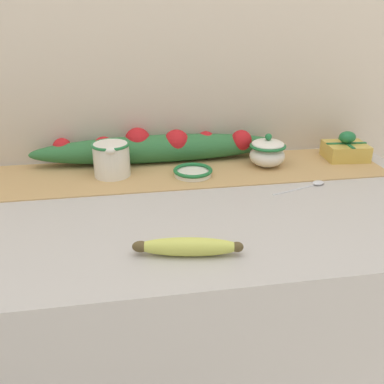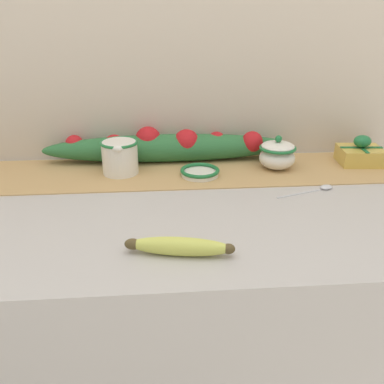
{
  "view_description": "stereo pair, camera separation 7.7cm",
  "coord_description": "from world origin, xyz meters",
  "px_view_note": "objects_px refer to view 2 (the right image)",
  "views": [
    {
      "loc": [
        -0.11,
        -0.92,
        1.32
      ],
      "look_at": [
        0.04,
        -0.05,
        0.93
      ],
      "focal_mm": 40.0,
      "sensor_mm": 36.0,
      "label": 1
    },
    {
      "loc": [
        -0.03,
        -0.93,
        1.32
      ],
      "look_at": [
        0.04,
        -0.05,
        0.93
      ],
      "focal_mm": 40.0,
      "sensor_mm": 36.0,
      "label": 2
    }
  ],
  "objects_px": {
    "cream_pitcher": "(120,156)",
    "spoon": "(322,188)",
    "banana": "(179,246)",
    "gift_box": "(360,154)",
    "sugar_bowl": "(277,154)",
    "small_dish": "(200,172)"
  },
  "relations": [
    {
      "from": "cream_pitcher",
      "to": "gift_box",
      "type": "bearing_deg",
      "value": 1.84
    },
    {
      "from": "sugar_bowl",
      "to": "banana",
      "type": "relative_size",
      "value": 0.5
    },
    {
      "from": "banana",
      "to": "gift_box",
      "type": "distance_m",
      "value": 0.73
    },
    {
      "from": "cream_pitcher",
      "to": "spoon",
      "type": "distance_m",
      "value": 0.55
    },
    {
      "from": "small_dish",
      "to": "spoon",
      "type": "distance_m",
      "value": 0.33
    },
    {
      "from": "sugar_bowl",
      "to": "gift_box",
      "type": "bearing_deg",
      "value": 5.22
    },
    {
      "from": "cream_pitcher",
      "to": "sugar_bowl",
      "type": "distance_m",
      "value": 0.45
    },
    {
      "from": "banana",
      "to": "spoon",
      "type": "relative_size",
      "value": 1.29
    },
    {
      "from": "sugar_bowl",
      "to": "banana",
      "type": "bearing_deg",
      "value": -124.77
    },
    {
      "from": "sugar_bowl",
      "to": "spoon",
      "type": "relative_size",
      "value": 0.64
    },
    {
      "from": "sugar_bowl",
      "to": "gift_box",
      "type": "xyz_separation_m",
      "value": [
        0.26,
        0.02,
        -0.01
      ]
    },
    {
      "from": "cream_pitcher",
      "to": "gift_box",
      "type": "xyz_separation_m",
      "value": [
        0.71,
        0.02,
        -0.02
      ]
    },
    {
      "from": "sugar_bowl",
      "to": "spoon",
      "type": "bearing_deg",
      "value": -63.31
    },
    {
      "from": "small_dish",
      "to": "gift_box",
      "type": "bearing_deg",
      "value": 7.26
    },
    {
      "from": "spoon",
      "to": "gift_box",
      "type": "height_order",
      "value": "gift_box"
    },
    {
      "from": "small_dish",
      "to": "gift_box",
      "type": "distance_m",
      "value": 0.49
    },
    {
      "from": "spoon",
      "to": "cream_pitcher",
      "type": "bearing_deg",
      "value": 144.7
    },
    {
      "from": "cream_pitcher",
      "to": "sugar_bowl",
      "type": "relative_size",
      "value": 1.16
    },
    {
      "from": "gift_box",
      "to": "banana",
      "type": "bearing_deg",
      "value": -140.6
    },
    {
      "from": "sugar_bowl",
      "to": "small_dish",
      "type": "xyz_separation_m",
      "value": [
        -0.23,
        -0.04,
        -0.03
      ]
    },
    {
      "from": "banana",
      "to": "sugar_bowl",
      "type": "bearing_deg",
      "value": 55.23
    },
    {
      "from": "small_dish",
      "to": "gift_box",
      "type": "relative_size",
      "value": 0.83
    }
  ]
}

